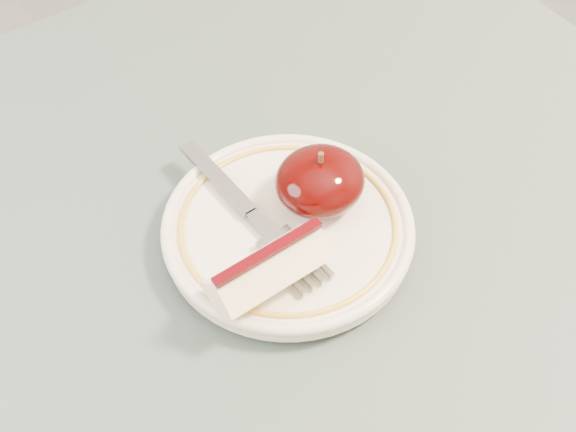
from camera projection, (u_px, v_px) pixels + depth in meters
plate at (288, 229)px, 0.57m from camera, size 0.18×0.18×0.02m
apple_half at (320, 181)px, 0.57m from camera, size 0.07×0.06×0.05m
apple_wedge at (269, 269)px, 0.52m from camera, size 0.08×0.04×0.04m
fork at (252, 214)px, 0.57m from camera, size 0.03×0.16×0.00m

